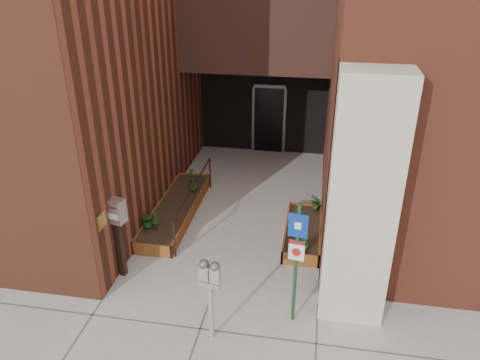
% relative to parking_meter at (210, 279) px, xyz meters
% --- Properties ---
extents(ground, '(80.00, 80.00, 0.00)m').
position_rel_parking_meter_xyz_m(ground, '(-0.25, 1.14, -1.21)').
color(ground, '#9E9991').
rests_on(ground, ground).
extents(planter_left, '(0.90, 3.60, 0.30)m').
position_rel_parking_meter_xyz_m(planter_left, '(-1.80, 3.84, -1.08)').
color(planter_left, brown).
rests_on(planter_left, ground).
extents(planter_right, '(0.80, 2.20, 0.30)m').
position_rel_parking_meter_xyz_m(planter_right, '(1.35, 3.34, -1.08)').
color(planter_right, brown).
rests_on(planter_right, ground).
extents(handrail, '(0.04, 3.34, 0.90)m').
position_rel_parking_meter_xyz_m(handrail, '(-1.30, 3.79, -0.46)').
color(handrail, black).
rests_on(handrail, ground).
extents(parking_meter, '(0.36, 0.19, 1.57)m').
position_rel_parking_meter_xyz_m(parking_meter, '(0.00, 0.00, 0.00)').
color(parking_meter, '#AEAEB0').
rests_on(parking_meter, ground).
extents(sign_post, '(0.32, 0.10, 2.34)m').
position_rel_parking_meter_xyz_m(sign_post, '(1.32, 0.65, 0.23)').
color(sign_post, '#163D1F').
rests_on(sign_post, ground).
extents(payment_dropbox, '(0.39, 0.32, 1.72)m').
position_rel_parking_meter_xyz_m(payment_dropbox, '(-2.15, 1.36, 0.03)').
color(payment_dropbox, black).
rests_on(payment_dropbox, ground).
extents(shrub_left_a, '(0.42, 0.42, 0.36)m').
position_rel_parking_meter_xyz_m(shrub_left_a, '(-2.10, 2.73, -0.73)').
color(shrub_left_a, '#18571D').
rests_on(shrub_left_a, planter_left).
extents(shrub_left_b, '(0.25, 0.25, 0.35)m').
position_rel_parking_meter_xyz_m(shrub_left_b, '(-1.94, 2.75, -0.74)').
color(shrub_left_b, '#224F16').
rests_on(shrub_left_b, planter_left).
extents(shrub_left_c, '(0.28, 0.28, 0.38)m').
position_rel_parking_meter_xyz_m(shrub_left_c, '(-1.56, 4.65, -0.72)').
color(shrub_left_c, '#1D5217').
rests_on(shrub_left_c, planter_left).
extents(shrub_left_d, '(0.28, 0.28, 0.39)m').
position_rel_parking_meter_xyz_m(shrub_left_d, '(-1.73, 5.12, -0.72)').
color(shrub_left_d, '#1A5B20').
rests_on(shrub_left_d, planter_left).
extents(shrub_right_a, '(0.30, 0.30, 0.37)m').
position_rel_parking_meter_xyz_m(shrub_right_a, '(1.41, 2.44, -0.72)').
color(shrub_right_a, '#1B5317').
rests_on(shrub_right_a, planter_right).
extents(shrub_right_b, '(0.25, 0.25, 0.37)m').
position_rel_parking_meter_xyz_m(shrub_right_b, '(1.60, 4.13, -0.72)').
color(shrub_right_b, '#235A19').
rests_on(shrub_right_b, planter_right).
extents(shrub_right_c, '(0.38, 0.38, 0.32)m').
position_rel_parking_meter_xyz_m(shrub_right_c, '(1.60, 4.24, -0.75)').
color(shrub_right_c, '#205016').
rests_on(shrub_right_c, planter_right).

